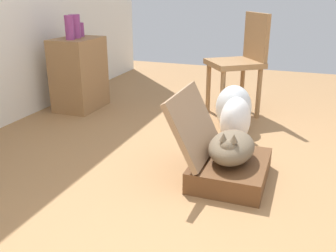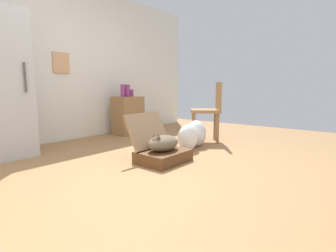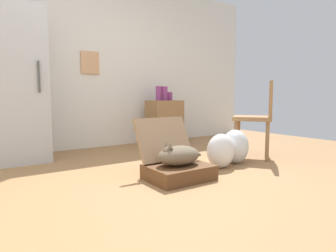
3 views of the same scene
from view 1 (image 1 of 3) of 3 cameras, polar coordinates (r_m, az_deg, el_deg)
name	(u,v)px [view 1 (image 1 of 3)]	position (r m, az deg, el deg)	size (l,w,h in m)	color
ground_plane	(240,196)	(2.34, 10.69, -10.30)	(7.68, 7.68, 0.00)	#9E7247
suitcase_base	(230,170)	(2.49, 9.31, -6.51)	(0.58, 0.46, 0.14)	brown
suitcase_lid	(194,124)	(2.43, 3.87, 0.26)	(0.58, 0.46, 0.04)	#9B7756
cat	(231,147)	(2.41, 9.49, -3.15)	(0.51, 0.28, 0.23)	brown
plastic_bag_white	(235,120)	(3.04, 10.07, 0.85)	(0.35, 0.23, 0.37)	white
plastic_bag_clear	(234,108)	(3.33, 9.81, 2.75)	(0.31, 0.31, 0.39)	silver
side_table	(79,74)	(3.94, -13.16, 7.60)	(0.52, 0.37, 0.71)	olive
vase_tall	(69,28)	(3.76, -14.58, 14.11)	(0.08, 0.08, 0.22)	#8C387A
vase_short	(79,30)	(4.01, -13.17, 13.91)	(0.09, 0.09, 0.13)	#8C387A
vase_round	(75,26)	(3.88, -13.81, 14.33)	(0.11, 0.11, 0.22)	#8C387A
chair	(241,59)	(3.69, 10.97, 9.79)	(0.62, 0.62, 0.96)	olive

